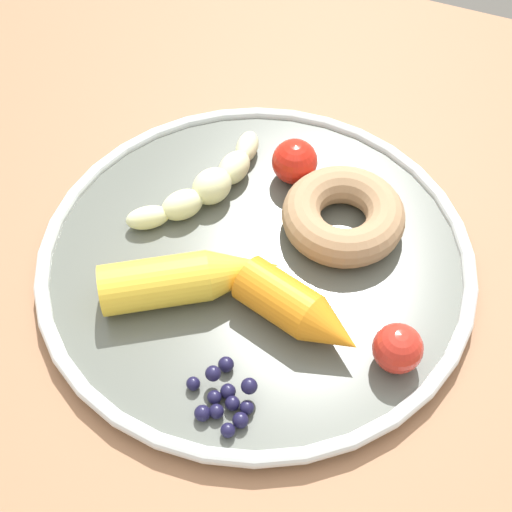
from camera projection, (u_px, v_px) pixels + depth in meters
The scene contains 9 objects.
dining_table at pixel (241, 308), 0.68m from camera, with size 1.19×0.83×0.77m.
plate at pixel (256, 258), 0.59m from camera, with size 0.36×0.36×0.02m.
banana at pixel (207, 185), 0.62m from camera, with size 0.08×0.15×0.03m.
carrot_orange at pixel (300, 311), 0.53m from camera, with size 0.11×0.06×0.04m.
carrot_yellow at pixel (191, 278), 0.55m from camera, with size 0.14×0.11×0.04m.
donut at pixel (343, 216), 0.59m from camera, with size 0.10×0.10×0.03m, color tan.
blueberry_pile at pixel (225, 397), 0.50m from camera, with size 0.05×0.06×0.02m.
tomato_near at pixel (398, 348), 0.51m from camera, with size 0.04×0.04×0.04m, color red.
tomato_mid at pixel (295, 162), 0.63m from camera, with size 0.04×0.04×0.04m, color red.
Camera 1 is at (0.16, -0.34, 1.25)m, focal length 50.77 mm.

